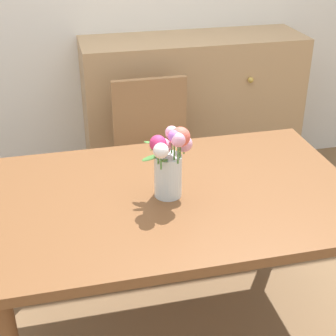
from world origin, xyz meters
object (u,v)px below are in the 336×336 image
flower_vase (170,160)px  dining_table (174,212)px  chair_far (154,150)px  dresser (192,113)px

flower_vase → dining_table: bearing=44.9°
chair_far → dresser: dresser is taller
chair_far → dining_table: bearing=83.9°
dining_table → dresser: size_ratio=1.05×
chair_far → flower_vase: bearing=82.6°
dining_table → flower_vase: size_ratio=4.96×
chair_far → dresser: bearing=-125.2°
chair_far → dresser: 0.64m
dining_table → flower_vase: flower_vase is taller
dining_table → dresser: bearing=71.2°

